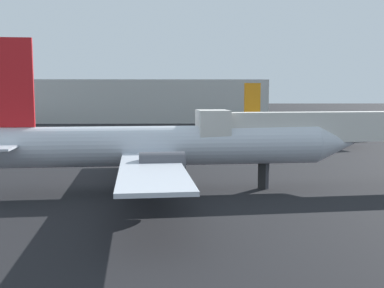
% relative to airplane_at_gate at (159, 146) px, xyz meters
% --- Properties ---
extents(airplane_at_gate, '(31.41, 30.88, 11.72)m').
position_rel_airplane_at_gate_xyz_m(airplane_at_gate, '(0.00, 0.00, 0.00)').
color(airplane_at_gate, silver).
rests_on(airplane_at_gate, ground_plane).
extents(airplane_far_left, '(29.82, 20.79, 9.06)m').
position_rel_airplane_at_gate_xyz_m(airplane_far_left, '(22.96, 36.42, -0.55)').
color(airplane_far_left, silver).
rests_on(airplane_far_left, ground_plane).
extents(jet_bridge, '(24.25, 4.80, 6.35)m').
position_rel_airplane_at_gate_xyz_m(jet_bridge, '(14.04, 1.52, 1.24)').
color(jet_bridge, silver).
rests_on(jet_bridge, ground_plane).
extents(terminal_building, '(91.27, 24.33, 10.78)m').
position_rel_airplane_at_gate_xyz_m(terminal_building, '(-21.94, 90.25, 1.78)').
color(terminal_building, '#B7B7B2').
rests_on(terminal_building, ground_plane).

